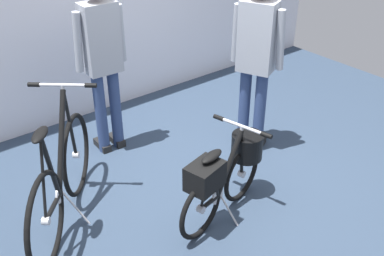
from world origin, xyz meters
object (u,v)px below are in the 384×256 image
object	(u,v)px
folding_bike_foreground	(226,172)
visitor_near_wall	(102,55)
display_bike_left	(62,180)
visitor_browsing	(256,54)

from	to	relation	value
folding_bike_foreground	visitor_near_wall	distance (m)	1.58
display_bike_left	visitor_browsing	bearing A→B (deg)	-3.78
folding_bike_foreground	visitor_browsing	xyz separation A→B (m)	(0.86, 0.58, 0.60)
display_bike_left	visitor_browsing	distance (m)	2.03
folding_bike_foreground	display_bike_left	bearing A→B (deg)	146.21
display_bike_left	folding_bike_foreground	bearing A→B (deg)	-33.79
display_bike_left	visitor_near_wall	size ratio (longest dim) A/B	0.70
display_bike_left	visitor_browsing	size ratio (longest dim) A/B	0.69
visitor_browsing	visitor_near_wall	bearing A→B (deg)	142.02
display_bike_left	visitor_near_wall	world-z (taller)	visitor_near_wall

